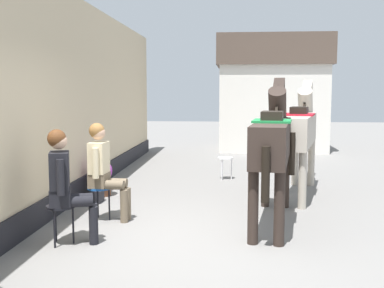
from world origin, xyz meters
TOP-DOWN VIEW (x-y plane):
  - ground_plane at (0.00, 3.00)m, footprint 40.00×40.00m
  - pub_facade_wall at (-2.55, 1.50)m, footprint 0.34×14.00m
  - distant_cottage at (1.40, 9.36)m, footprint 3.40×2.60m
  - seated_visitor_near at (-1.77, -0.39)m, footprint 0.61×0.48m
  - seated_visitor_far at (-1.61, 0.70)m, footprint 0.61×0.49m
  - saddled_horse_near at (0.76, 0.86)m, footprint 0.75×2.99m
  - saddled_horse_far at (1.38, 2.71)m, footprint 0.95×2.95m
  - flower_planter_farthest at (-2.10, 2.28)m, footprint 0.43×0.43m
  - spare_stool_white at (0.05, 4.05)m, footprint 0.32×0.32m
  - satchel_bag at (-2.01, 1.77)m, footprint 0.13×0.28m

SIDE VIEW (x-z plane):
  - ground_plane at x=0.00m, z-range 0.00..0.00m
  - satchel_bag at x=-2.01m, z-range 0.00..0.20m
  - flower_planter_farthest at x=-2.10m, z-range 0.01..0.65m
  - spare_stool_white at x=0.05m, z-range 0.17..0.63m
  - seated_visitor_near at x=-1.77m, z-range 0.08..1.47m
  - seated_visitor_far at x=-1.61m, z-range 0.08..1.47m
  - saddled_horse_near at x=0.76m, z-range 0.13..2.19m
  - saddled_horse_far at x=1.38m, z-range 0.13..2.19m
  - pub_facade_wall at x=-2.55m, z-range -0.16..3.24m
  - distant_cottage at x=1.40m, z-range 0.05..3.55m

